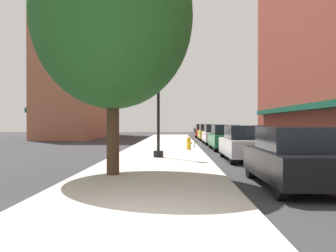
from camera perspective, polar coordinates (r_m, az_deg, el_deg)
The scene contains 13 objects.
ground_plane at distance 23.75m, azimuth 9.11°, elevation -3.79°, with size 90.00×90.00×0.00m, color #2D2D30.
sidewalk_slab at distance 24.55m, azimuth -0.52°, elevation -3.50°, with size 4.80×50.00×0.12m, color #B7B2A8.
building_far_background at distance 44.50m, azimuth -14.16°, elevation 8.13°, with size 6.80×18.00×15.45m.
lamppost at distance 16.63m, azimuth -1.61°, elevation 5.44°, with size 0.48×0.48×5.90m.
fire_hydrant at distance 21.39m, azimuth 3.48°, elevation -2.86°, with size 0.33×0.26×0.79m.
parking_meter_near at distance 23.01m, azimuth 4.46°, elevation -1.55°, with size 0.14×0.09×1.31m.
tree_near at distance 11.61m, azimuth -9.17°, elevation 17.42°, with size 5.12×5.12×7.98m.
car_black at distance 10.00m, azimuth 19.93°, elevation -5.03°, with size 1.80×4.30×1.66m.
car_silver at distance 16.53m, azimuth 12.48°, elevation -2.84°, with size 1.80×4.30×1.66m.
car_green at distance 22.75m, azimuth 9.44°, elevation -1.94°, with size 1.80×4.30×1.66m.
car_white at distance 28.94m, azimuth 7.72°, elevation -1.42°, with size 1.80×4.30×1.66m.
car_yellow at distance 35.18m, azimuth 6.60°, elevation -1.09°, with size 1.80×4.30×1.66m.
car_red at distance 41.93m, azimuth 5.77°, elevation -0.84°, with size 1.80×4.30×1.66m.
Camera 1 is at (0.84, -5.48, 1.76)m, focal length 36.67 mm.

